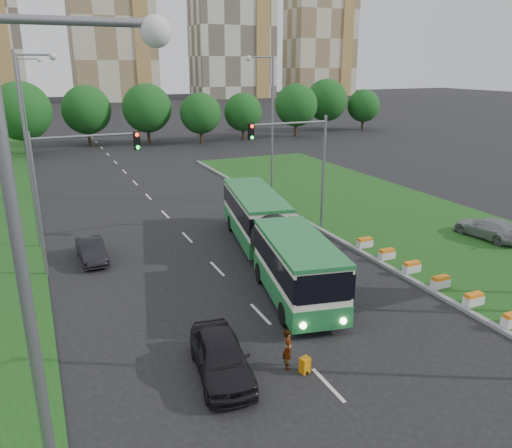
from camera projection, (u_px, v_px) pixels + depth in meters
name	position (u px, v px, depth m)	size (l,w,h in m)	color
ground	(315.00, 302.00, 24.75)	(360.00, 360.00, 0.00)	black
grass_median	(412.00, 223.00, 36.74)	(14.00, 60.00, 0.15)	#184B15
median_kerb	(332.00, 236.00, 34.03)	(0.30, 60.00, 0.18)	gray
lane_markings	(159.00, 208.00, 40.97)	(0.20, 100.00, 0.01)	silver
flower_planters	(440.00, 282.00, 26.01)	(1.10, 13.70, 0.60)	silver
traffic_mast_median	(304.00, 156.00, 33.67)	(5.76, 0.32, 8.00)	gray
traffic_mast_left	(67.00, 179.00, 26.90)	(5.76, 0.32, 8.00)	gray
street_lamps	(193.00, 155.00, 30.44)	(36.00, 60.00, 12.00)	gray
tree_line	(187.00, 111.00, 75.06)	(120.00, 8.00, 9.00)	#124717
apartment_tower_ceast	(111.00, 17.00, 153.29)	(25.00, 15.00, 50.00)	beige
apartment_tower_east	(232.00, 26.00, 169.32)	(27.00, 15.00, 47.00)	beige
midrise_east	(320.00, 39.00, 184.01)	(24.00, 14.00, 40.00)	beige
articulated_bus	(269.00, 236.00, 28.94)	(2.73, 17.51, 2.88)	white
car_left_near	(221.00, 356.00, 18.72)	(1.90, 4.73, 1.61)	black
car_left_far	(92.00, 250.00, 29.79)	(1.41, 4.04, 1.33)	black
car_median	(489.00, 228.00, 33.31)	(1.92, 4.73, 1.37)	#94969C
pedestrian	(288.00, 349.00, 19.21)	(0.60, 0.39, 1.63)	gray
shopping_trolley	(305.00, 365.00, 19.03)	(0.37, 0.39, 0.63)	orange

